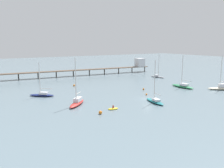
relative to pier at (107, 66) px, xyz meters
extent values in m
plane|color=slate|center=(-17.83, -52.46, -3.82)|extent=(400.00, 400.00, 0.00)
cube|color=brown|center=(-17.83, 1.74, -1.07)|extent=(84.13, 11.52, 0.30)
cylinder|color=#38332D|center=(-42.37, 4.13, -2.52)|extent=(0.50, 0.50, 2.60)
cylinder|color=#38332D|center=(-34.19, 3.33, -2.52)|extent=(0.50, 0.50, 2.60)
cylinder|color=#38332D|center=(-26.01, 2.54, -2.52)|extent=(0.50, 0.50, 2.60)
cylinder|color=#38332D|center=(-17.83, 1.74, -2.52)|extent=(0.50, 0.50, 2.60)
cylinder|color=#38332D|center=(-9.65, 0.94, -2.52)|extent=(0.50, 0.50, 2.60)
cylinder|color=#38332D|center=(-1.47, 0.14, -2.52)|extent=(0.50, 0.50, 2.60)
cylinder|color=#38332D|center=(6.72, -0.65, -2.52)|extent=(0.50, 0.50, 2.60)
cylinder|color=#38332D|center=(14.90, -1.45, -2.52)|extent=(0.50, 0.50, 2.60)
cylinder|color=#38332D|center=(23.08, -2.25, -2.52)|extent=(0.50, 0.50, 2.60)
cube|color=silver|center=(19.79, -1.93, 1.31)|extent=(4.71, 4.71, 4.48)
ellipsoid|color=#287F4C|center=(4.33, -46.00, -3.40)|extent=(2.73, 9.52, 0.83)
cube|color=silver|center=(4.34, -46.76, -2.60)|extent=(1.84, 2.88, 0.77)
cylinder|color=silver|center=(4.32, -45.53, 2.41)|extent=(0.23, 0.23, 10.80)
cylinder|color=silver|center=(4.36, -47.67, -1.05)|extent=(0.26, 4.29, 0.19)
ellipsoid|color=navy|center=(-42.61, -33.06, -3.48)|extent=(7.32, 6.41, 0.68)
cube|color=silver|center=(-42.13, -33.44, -2.81)|extent=(2.86, 2.69, 0.65)
cylinder|color=silver|center=(-42.91, -32.82, 1.63)|extent=(0.21, 0.21, 9.52)
cylinder|color=silver|center=(-41.42, -34.00, -1.42)|extent=(3.09, 2.50, 0.17)
ellipsoid|color=#1E727A|center=(-18.68, -56.80, -3.49)|extent=(3.30, 8.10, 0.66)
cube|color=silver|center=(-18.78, -57.42, -2.88)|extent=(1.76, 2.48, 0.56)
cylinder|color=silver|center=(-18.61, -56.41, 2.28)|extent=(0.21, 0.21, 10.87)
cylinder|color=silver|center=(-18.87, -57.95, -1.20)|extent=(0.70, 3.11, 0.17)
ellipsoid|color=beige|center=(12.53, -55.75, -3.37)|extent=(8.97, 6.72, 0.90)
cube|color=silver|center=(13.15, -56.13, -2.34)|extent=(3.52, 2.99, 1.16)
cylinder|color=silver|center=(12.14, -55.51, 2.51)|extent=(0.23, 0.23, 10.86)
ellipsoid|color=red|center=(-37.57, -47.87, -3.39)|extent=(7.41, 7.49, 0.85)
cube|color=silver|center=(-37.09, -47.38, -2.47)|extent=(3.16, 3.18, 0.99)
cylinder|color=silver|center=(-37.87, -48.17, 2.78)|extent=(0.22, 0.22, 11.50)
cylinder|color=silver|center=(-36.70, -46.98, -0.90)|extent=(2.46, 2.50, 0.18)
ellipsoid|color=gray|center=(13.54, -23.12, -3.54)|extent=(3.40, 7.75, 0.57)
cube|color=silver|center=(13.41, -22.53, -2.93)|extent=(1.65, 2.23, 0.65)
cylinder|color=silver|center=(13.63, -23.48, 1.86)|extent=(0.21, 0.21, 10.22)
cylinder|color=silver|center=(13.29, -22.03, -1.41)|extent=(0.83, 2.95, 0.17)
ellipsoid|color=yellow|center=(-31.66, -56.23, -3.64)|extent=(2.79, 1.47, 0.35)
cylinder|color=maroon|center=(-31.66, -56.23, -3.19)|extent=(0.39, 0.39, 0.55)
sphere|color=tan|center=(-31.66, -56.23, -2.80)|extent=(0.24, 0.24, 0.24)
sphere|color=orange|center=(-10.35, -41.94, -3.50)|extent=(0.63, 0.63, 0.63)
sphere|color=orange|center=(-27.88, -22.99, -3.46)|extent=(0.71, 0.71, 0.71)
sphere|color=orange|center=(-36.17, -57.93, -3.41)|extent=(0.81, 0.81, 0.81)
sphere|color=orange|center=(-14.66, -48.55, -3.54)|extent=(0.55, 0.55, 0.55)
camera|label=1|loc=(-61.04, -102.88, 12.44)|focal=37.54mm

